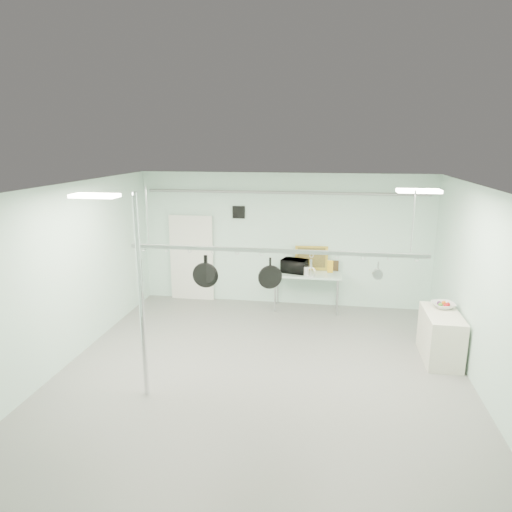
% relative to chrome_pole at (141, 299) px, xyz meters
% --- Properties ---
extents(floor, '(8.00, 8.00, 0.00)m').
position_rel_chrome_pole_xyz_m(floor, '(1.70, 0.60, -1.60)').
color(floor, gray).
rests_on(floor, ground).
extents(ceiling, '(7.00, 8.00, 0.02)m').
position_rel_chrome_pole_xyz_m(ceiling, '(1.70, 0.60, 1.59)').
color(ceiling, silver).
rests_on(ceiling, back_wall).
extents(back_wall, '(7.00, 0.02, 3.20)m').
position_rel_chrome_pole_xyz_m(back_wall, '(1.70, 4.59, 0.00)').
color(back_wall, silver).
rests_on(back_wall, floor).
extents(right_wall, '(0.02, 8.00, 3.20)m').
position_rel_chrome_pole_xyz_m(right_wall, '(5.19, 0.60, 0.00)').
color(right_wall, silver).
rests_on(right_wall, floor).
extents(door, '(1.10, 0.10, 2.20)m').
position_rel_chrome_pole_xyz_m(door, '(-0.60, 4.54, -0.55)').
color(door, silver).
rests_on(door, floor).
extents(wall_vent, '(0.30, 0.04, 0.30)m').
position_rel_chrome_pole_xyz_m(wall_vent, '(0.60, 4.57, 0.65)').
color(wall_vent, black).
rests_on(wall_vent, back_wall).
extents(conduit_pipe, '(6.60, 0.07, 0.07)m').
position_rel_chrome_pole_xyz_m(conduit_pipe, '(1.70, 4.50, 1.15)').
color(conduit_pipe, gray).
rests_on(conduit_pipe, back_wall).
extents(chrome_pole, '(0.08, 0.08, 3.20)m').
position_rel_chrome_pole_xyz_m(chrome_pole, '(0.00, 0.00, 0.00)').
color(chrome_pole, silver).
rests_on(chrome_pole, floor).
extents(prep_table, '(1.60, 0.70, 0.91)m').
position_rel_chrome_pole_xyz_m(prep_table, '(2.30, 4.20, -0.77)').
color(prep_table, '#ABC9B6').
rests_on(prep_table, floor).
extents(side_cabinet, '(0.60, 1.20, 0.90)m').
position_rel_chrome_pole_xyz_m(side_cabinet, '(4.85, 2.00, -1.15)').
color(side_cabinet, beige).
rests_on(side_cabinet, floor).
extents(pot_rack, '(4.80, 0.06, 1.00)m').
position_rel_chrome_pole_xyz_m(pot_rack, '(1.90, 0.90, 0.63)').
color(pot_rack, '#B7B7BC').
rests_on(pot_rack, ceiling).
extents(light_panel_left, '(0.65, 0.30, 0.05)m').
position_rel_chrome_pole_xyz_m(light_panel_left, '(-0.50, -0.20, 1.56)').
color(light_panel_left, white).
rests_on(light_panel_left, ceiling).
extents(light_panel_right, '(0.65, 0.30, 0.05)m').
position_rel_chrome_pole_xyz_m(light_panel_right, '(4.10, 1.20, 1.56)').
color(light_panel_right, white).
rests_on(light_panel_right, ceiling).
extents(microwave, '(0.66, 0.53, 0.32)m').
position_rel_chrome_pole_xyz_m(microwave, '(2.00, 4.20, -0.54)').
color(microwave, black).
rests_on(microwave, prep_table).
extents(coffee_canister, '(0.16, 0.16, 0.21)m').
position_rel_chrome_pole_xyz_m(coffee_canister, '(2.27, 4.04, -0.59)').
color(coffee_canister, silver).
rests_on(coffee_canister, prep_table).
extents(painting_large, '(0.79, 0.18, 0.58)m').
position_rel_chrome_pole_xyz_m(painting_large, '(2.38, 4.50, -0.41)').
color(painting_large, gold).
rests_on(painting_large, prep_table).
extents(painting_small, '(0.30, 0.10, 0.25)m').
position_rel_chrome_pole_xyz_m(painting_small, '(2.88, 4.50, -0.57)').
color(painting_small, '#362613').
rests_on(painting_small, prep_table).
extents(fruit_bowl, '(0.48, 0.48, 0.10)m').
position_rel_chrome_pole_xyz_m(fruit_bowl, '(4.91, 2.28, -0.65)').
color(fruit_bowl, silver).
rests_on(fruit_bowl, side_cabinet).
extents(skillet_left, '(0.43, 0.08, 0.57)m').
position_rel_chrome_pole_xyz_m(skillet_left, '(0.76, 0.90, 0.20)').
color(skillet_left, black).
rests_on(skillet_left, pot_rack).
extents(skillet_mid, '(0.36, 0.16, 0.48)m').
position_rel_chrome_pole_xyz_m(skillet_mid, '(0.78, 0.90, 0.25)').
color(skillet_mid, black).
rests_on(skillet_mid, pot_rack).
extents(skillet_right, '(0.39, 0.19, 0.53)m').
position_rel_chrome_pole_xyz_m(skillet_right, '(1.84, 0.90, 0.22)').
color(skillet_right, black).
rests_on(skillet_right, pot_rack).
extents(whisk, '(0.19, 0.19, 0.33)m').
position_rel_chrome_pole_xyz_m(whisk, '(2.50, 0.90, 0.32)').
color(whisk, '#A4A4A8').
rests_on(whisk, pot_rack).
extents(grater, '(0.09, 0.03, 0.22)m').
position_rel_chrome_pole_xyz_m(grater, '(2.80, 0.90, 0.38)').
color(grater, orange).
rests_on(grater, pot_rack).
extents(saucepan, '(0.18, 0.15, 0.29)m').
position_rel_chrome_pole_xyz_m(saucepan, '(3.54, 0.90, 0.34)').
color(saucepan, '#B8B8BD').
rests_on(saucepan, pot_rack).
extents(fruit_cluster, '(0.24, 0.24, 0.09)m').
position_rel_chrome_pole_xyz_m(fruit_cluster, '(4.91, 2.28, -0.61)').
color(fruit_cluster, '#A30F12').
rests_on(fruit_cluster, fruit_bowl).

